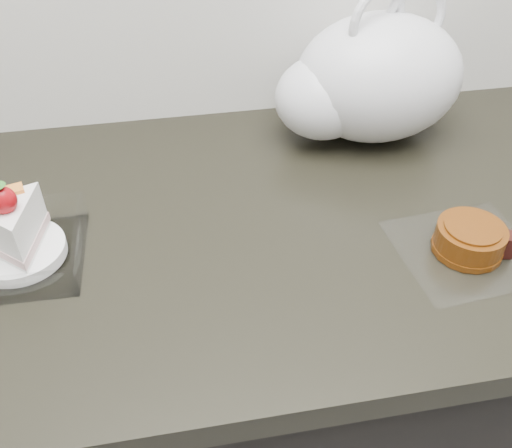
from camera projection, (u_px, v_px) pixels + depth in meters
counter at (260, 392)px, 1.12m from camera, size 2.04×0.64×0.90m
cake_tray at (15, 239)px, 0.74m from camera, size 0.17×0.17×0.13m
mooncake_wrap at (470, 241)px, 0.76m from camera, size 0.20×0.19×0.04m
plastic_bag at (368, 81)px, 0.94m from camera, size 0.36×0.29×0.26m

